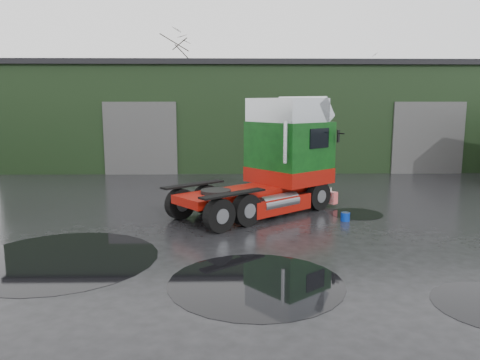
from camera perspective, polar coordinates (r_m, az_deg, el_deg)
The scene contains 9 objects.
ground at distance 12.61m, azimuth 3.75°, elevation -9.00°, with size 100.00×100.00×0.00m, color black.
warehouse at distance 32.07m, azimuth 4.30°, elevation 7.99°, with size 32.40×12.40×6.30m.
hero_tractor at distance 16.54m, azimuth 1.49°, elevation 2.89°, with size 2.86×6.74×4.19m, color #0A380E, non-canonical shape.
wash_bucket at distance 16.32m, azimuth 12.71°, elevation -4.39°, with size 0.31×0.31×0.29m, color navy.
tree_back_a at distance 42.21m, azimuth -8.08°, elevation 10.45°, with size 4.40×4.40×9.50m, color black, non-canonical shape.
tree_back_b at distance 43.35m, azimuth 13.72°, elevation 8.92°, with size 4.40×4.40×7.50m, color black, non-canonical shape.
puddle_0 at distance 10.70m, azimuth 1.96°, elevation -12.42°, with size 3.97×3.97×0.01m, color black.
puddle_1 at distance 17.42m, azimuth 14.00°, elevation -4.04°, with size 1.89×1.89×0.01m, color black.
puddle_2 at distance 13.04m, azimuth -20.92°, elevation -8.98°, with size 4.92×4.92×0.01m, color black.
Camera 1 is at (-1.07, -11.91, 4.00)m, focal length 35.00 mm.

